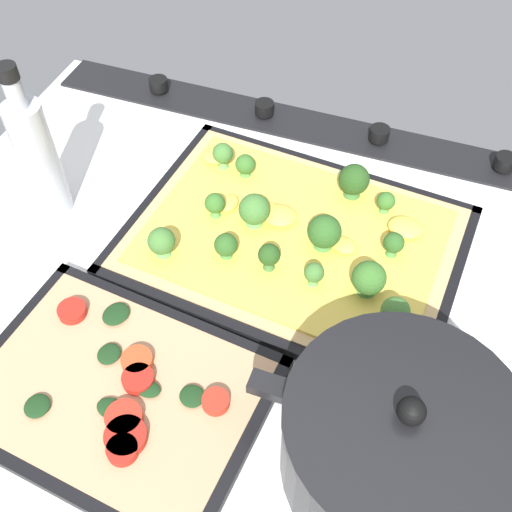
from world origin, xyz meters
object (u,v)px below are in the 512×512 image
object	(u,v)px
baking_tray_front	(293,243)
veggie_pizza_back	(118,391)
cooking_pot	(397,442)
broccoli_pizza	(295,234)
oil_bottle	(38,156)
baking_tray_back	(117,394)

from	to	relation	value
baking_tray_front	veggie_pizza_back	world-z (taller)	veggie_pizza_back
veggie_pizza_back	cooking_pot	world-z (taller)	cooking_pot
broccoli_pizza	baking_tray_front	bearing A→B (deg)	18.22
veggie_pizza_back	oil_bottle	xyz separation A→B (cm)	(20.36, -20.92, 7.34)
baking_tray_front	cooking_pot	distance (cm)	28.42
broccoli_pizza	veggie_pizza_back	size ratio (longest dim) A/B	1.37
baking_tray_back	veggie_pizza_back	xyz separation A→B (cm)	(-0.23, -0.02, 0.73)
baking_tray_back	cooking_pot	bearing A→B (deg)	-174.92
veggie_pizza_back	cooking_pot	xyz separation A→B (cm)	(-26.88, -2.39, 4.02)
baking_tray_front	oil_bottle	world-z (taller)	oil_bottle
veggie_pizza_back	cooking_pot	bearing A→B (deg)	-174.92
veggie_pizza_back	cooking_pot	distance (cm)	27.28
oil_bottle	cooking_pot	bearing A→B (deg)	158.58
baking_tray_front	broccoli_pizza	size ratio (longest dim) A/B	1.07
broccoli_pizza	cooking_pot	distance (cm)	28.14
baking_tray_front	baking_tray_back	bearing A→B (deg)	67.11
baking_tray_back	oil_bottle	world-z (taller)	oil_bottle
baking_tray_front	veggie_pizza_back	xyz separation A→B (cm)	(10.34, 25.00, 0.75)
veggie_pizza_back	cooking_pot	size ratio (longest dim) A/B	1.04
baking_tray_front	oil_bottle	distance (cm)	32.01
cooking_pot	veggie_pizza_back	bearing A→B (deg)	5.08
oil_bottle	veggie_pizza_back	bearing A→B (deg)	134.23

